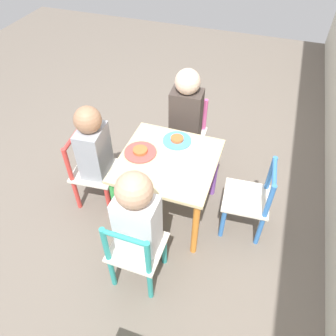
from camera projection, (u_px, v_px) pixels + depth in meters
ground_plane at (168, 210)px, 2.14m from camera, size 6.00×6.00×0.00m
kids_table at (168, 169)px, 1.87m from camera, size 0.54×0.54×0.45m
chair_red at (92, 171)px, 2.05m from camera, size 0.28×0.28×0.50m
chair_pink at (186, 135)px, 2.30m from camera, size 0.28×0.28×0.50m
chair_teal at (136, 252)px, 1.64m from camera, size 0.26×0.26×0.50m
chair_blue at (250, 200)px, 1.88m from camera, size 0.28×0.28×0.50m
child_front at (97, 151)px, 1.91m from camera, size 0.21×0.22×0.72m
child_left at (186, 116)px, 2.12m from camera, size 0.22×0.21×0.77m
child_right at (138, 218)px, 1.53m from camera, size 0.22×0.20×0.75m
plate_front at (140, 152)px, 1.85m from camera, size 0.18×0.18×0.03m
plate_left at (177, 140)px, 1.93m from camera, size 0.17×0.17×0.03m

